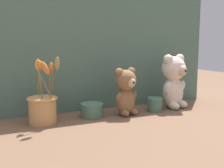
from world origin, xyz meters
The scene contains 7 objects.
ground_plane centered at (0.00, 0.00, 0.00)m, with size 4.00×4.00×0.00m, color brown.
backdrop_wall centered at (0.00, 0.17, 0.30)m, with size 1.27×0.02×0.60m.
teddy_bear_large centered at (0.35, 0.02, 0.15)m, with size 0.16×0.14×0.28m.
teddy_bear_medium centered at (0.06, 0.00, 0.12)m, with size 0.12×0.11×0.22m.
flower_vase centered at (-0.32, 0.02, 0.07)m, with size 0.14×0.16×0.28m.
decorative_tin_tall centered at (-0.10, 0.03, 0.03)m, with size 0.10×0.10×0.06m.
decorative_tin_short centered at (0.22, 0.00, 0.03)m, with size 0.08×0.08×0.07m.
Camera 1 is at (-0.55, -1.14, 0.33)m, focal length 45.00 mm.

